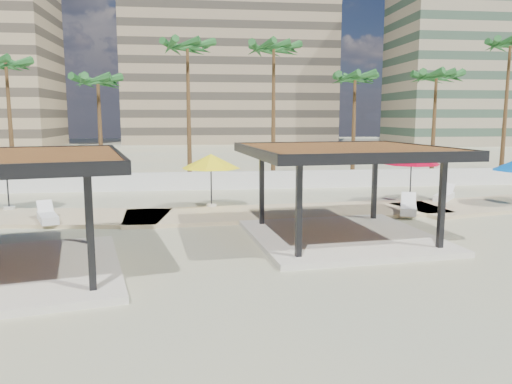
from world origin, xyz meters
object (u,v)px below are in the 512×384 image
Objects in this scene: pavilion_central at (343,184)px; lounger_b at (408,208)px; lounger_d at (444,196)px; lounger_a at (48,217)px; umbrella_c at (412,158)px.

pavilion_central reaches higher than lounger_b.
pavilion_central is at bearing 173.86° from lounger_d.
lounger_b reaches higher than lounger_a.
lounger_b reaches higher than lounger_d.
lounger_d is at bearing 36.87° from pavilion_central.
umbrella_c is at bearing -102.15° from lounger_a.
umbrella_c is at bearing 132.25° from lounger_d.
lounger_d is (2.06, 0.04, -2.21)m from umbrella_c.
lounger_a is 1.09× the size of lounger_d.
pavilion_central is 3.39× the size of lounger_b.
pavilion_central reaches higher than lounger_d.
lounger_a reaches higher than lounger_d.
lounger_a is at bearing 155.45° from pavilion_central.
lounger_b is at bearing -115.08° from umbrella_c.
lounger_d is at bearing 1.03° from umbrella_c.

